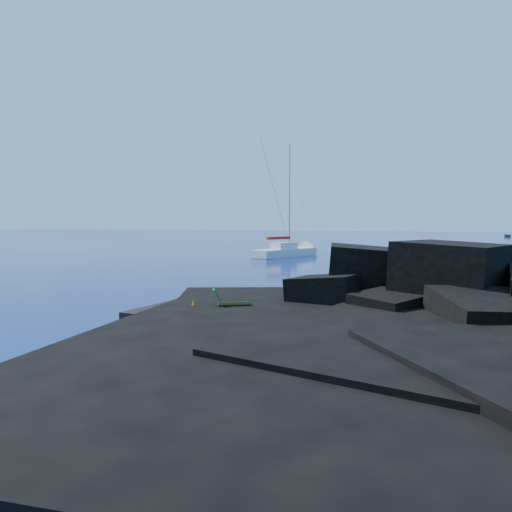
{
  "coord_description": "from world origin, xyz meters",
  "views": [
    {
      "loc": [
        13.25,
        -20.0,
        4.32
      ],
      "look_at": [
        1.37,
        11.03,
        2.0
      ],
      "focal_mm": 35.0,
      "sensor_mm": 36.0,
      "label": 1
    }
  ],
  "objects_px": {
    "sunbather": "(276,311)",
    "marker_cone": "(194,306)",
    "deck_chair": "(234,299)",
    "distant_boat_a": "(508,237)",
    "sailboat": "(286,256)"
  },
  "relations": [
    {
      "from": "sailboat",
      "to": "deck_chair",
      "type": "relative_size",
      "value": 8.62
    },
    {
      "from": "sailboat",
      "to": "distant_boat_a",
      "type": "distance_m",
      "value": 100.38
    },
    {
      "from": "deck_chair",
      "to": "distant_boat_a",
      "type": "bearing_deg",
      "value": 48.25
    },
    {
      "from": "sailboat",
      "to": "marker_cone",
      "type": "xyz_separation_m",
      "value": [
        7.99,
        -39.07,
        0.62
      ]
    },
    {
      "from": "sunbather",
      "to": "deck_chair",
      "type": "bearing_deg",
      "value": 145.85
    },
    {
      "from": "distant_boat_a",
      "to": "sunbather",
      "type": "bearing_deg",
      "value": -93.33
    },
    {
      "from": "marker_cone",
      "to": "distant_boat_a",
      "type": "bearing_deg",
      "value": 78.96
    },
    {
      "from": "sailboat",
      "to": "sunbather",
      "type": "height_order",
      "value": "sailboat"
    },
    {
      "from": "deck_chair",
      "to": "marker_cone",
      "type": "relative_size",
      "value": 3.04
    },
    {
      "from": "deck_chair",
      "to": "distant_boat_a",
      "type": "xyz_separation_m",
      "value": [
        24.41,
        132.83,
        -0.9
      ]
    },
    {
      "from": "sunbather",
      "to": "marker_cone",
      "type": "xyz_separation_m",
      "value": [
        -3.68,
        -0.49,
        0.09
      ]
    },
    {
      "from": "deck_chair",
      "to": "sunbather",
      "type": "distance_m",
      "value": 2.09
    },
    {
      "from": "distant_boat_a",
      "to": "deck_chair",
      "type": "bearing_deg",
      "value": -94.2
    },
    {
      "from": "deck_chair",
      "to": "distant_boat_a",
      "type": "height_order",
      "value": "deck_chair"
    },
    {
      "from": "sunbather",
      "to": "distant_boat_a",
      "type": "bearing_deg",
      "value": 51.57
    }
  ]
}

